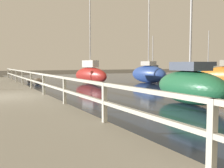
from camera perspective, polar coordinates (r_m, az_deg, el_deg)
The scene contains 8 objects.
railing at distance 12.40m, azimuth -14.62°, elevation 0.81°, with size 0.10×32.50×0.96m.
boulder_far_strip at distance 24.70m, azimuth -17.44°, elevation 0.77°, with size 0.66×0.60×0.50m.
boulder_near_dock at distance 22.80m, azimuth -15.90°, elevation 0.58°, with size 0.74×0.66×0.55m.
sailboat_green at distance 11.62m, azimuth 16.56°, elevation -0.29°, with size 1.71×4.26×8.32m.
sailboat_red at distance 22.11m, azimuth -4.73°, elevation 2.10°, with size 1.92×4.26×7.22m.
sailboat_black at distance 29.81m, azimuth 8.82°, elevation 2.21°, with size 1.57×3.69×4.82m.
sailboat_teal at distance 35.96m, azimuth 20.14°, elevation 2.70°, with size 2.20×5.52×5.96m.
sailboat_blue at distance 23.96m, azimuth 7.93°, elevation 2.28°, with size 1.92×4.27×7.44m.
Camera 1 is at (-0.62, -12.09, 1.71)m, focal length 42.00 mm.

